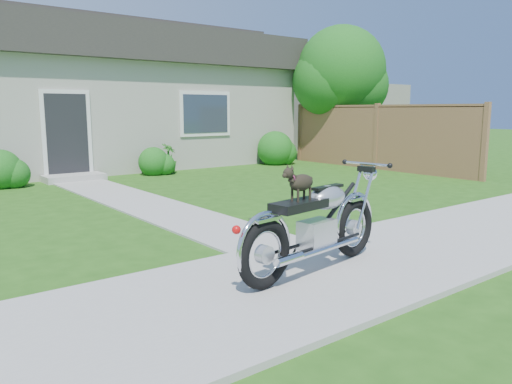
% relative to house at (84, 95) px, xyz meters
% --- Properties ---
extents(ground, '(80.00, 80.00, 0.00)m').
position_rel_house_xyz_m(ground, '(0.00, -11.99, -2.16)').
color(ground, '#235114').
rests_on(ground, ground).
extents(sidewalk, '(24.00, 2.20, 0.04)m').
position_rel_house_xyz_m(sidewalk, '(0.00, -11.99, -2.14)').
color(sidewalk, '#9E9B93').
rests_on(sidewalk, ground).
extents(walkway, '(1.20, 8.00, 0.03)m').
position_rel_house_xyz_m(walkway, '(-1.50, -6.99, -2.14)').
color(walkway, '#9E9B93').
rests_on(walkway, ground).
extents(house, '(12.60, 7.03, 4.50)m').
position_rel_house_xyz_m(house, '(0.00, 0.00, 0.00)').
color(house, '#A5A195').
rests_on(house, ground).
extents(fence, '(0.12, 6.62, 1.90)m').
position_rel_house_xyz_m(fence, '(6.30, -6.24, -1.22)').
color(fence, olive).
rests_on(fence, ground).
extents(tree_near, '(2.90, 2.89, 4.42)m').
position_rel_house_xyz_m(tree_near, '(7.18, -4.17, 0.68)').
color(tree_near, '#3D2B1C').
rests_on(tree_near, ground).
extents(tree_far, '(2.76, 2.73, 4.18)m').
position_rel_house_xyz_m(tree_far, '(10.07, -1.38, 0.52)').
color(tree_far, '#3D2B1C').
rests_on(tree_far, ground).
extents(shrub_row, '(10.66, 1.14, 1.14)m').
position_rel_house_xyz_m(shrub_row, '(0.13, -3.49, -1.73)').
color(shrub_row, '#1B5E18').
rests_on(shrub_row, ground).
extents(potted_plant_right, '(0.64, 0.64, 0.81)m').
position_rel_house_xyz_m(potted_plant_right, '(1.03, -3.44, -1.75)').
color(potted_plant_right, '#225D19').
rests_on(potted_plant_right, ground).
extents(motorcycle_with_dog, '(2.22, 0.67, 1.12)m').
position_rel_house_xyz_m(motorcycle_with_dog, '(-1.74, -11.98, -1.62)').
color(motorcycle_with_dog, black).
rests_on(motorcycle_with_dog, sidewalk).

